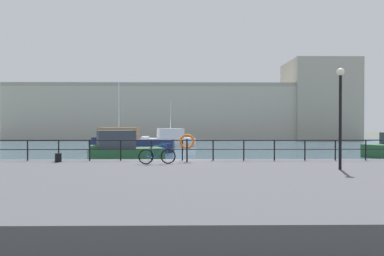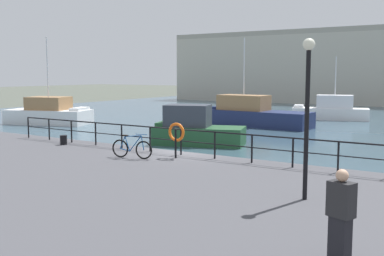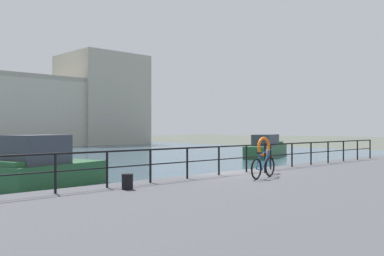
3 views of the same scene
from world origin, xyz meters
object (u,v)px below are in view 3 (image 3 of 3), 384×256
object	(u,v)px
moored_white_yacht	(45,167)
life_ring_stand	(264,148)
moored_small_launch	(267,148)
parked_bicycle	(263,167)
mooring_bollard	(127,182)

from	to	relation	value
moored_white_yacht	life_ring_stand	distance (m)	10.11
moored_small_launch	parked_bicycle	world-z (taller)	moored_small_launch
moored_white_yacht	mooring_bollard	distance (m)	9.06
life_ring_stand	parked_bicycle	bearing A→B (deg)	-143.92
moored_white_yacht	life_ring_stand	size ratio (longest dim) A/B	4.19
moored_small_launch	parked_bicycle	xyz separation A→B (m)	(-21.36, -15.67, 0.54)
moored_white_yacht	life_ring_stand	world-z (taller)	moored_white_yacht
moored_white_yacht	moored_small_launch	distance (m)	25.36
moored_small_launch	mooring_bollard	bearing A→B (deg)	-174.32
mooring_bollard	life_ring_stand	distance (m)	6.44
moored_white_yacht	parked_bicycle	world-z (taller)	moored_white_yacht
parked_bicycle	life_ring_stand	bearing A→B (deg)	25.30
moored_white_yacht	moored_small_launch	size ratio (longest dim) A/B	0.62
moored_white_yacht	parked_bicycle	bearing A→B (deg)	90.34
parked_bicycle	moored_small_launch	bearing A→B (deg)	25.48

